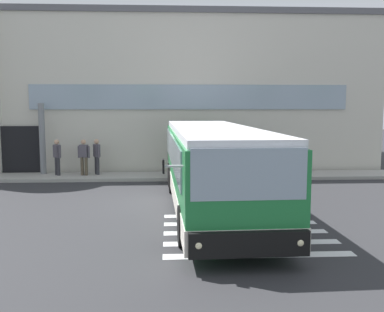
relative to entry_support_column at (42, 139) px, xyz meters
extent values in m
cube|color=#2B2B2D|center=(6.06, -5.40, -1.84)|extent=(80.00, 90.00, 0.02)
cube|color=silver|center=(8.06, -11.40, -1.82)|extent=(4.40, 0.36, 0.01)
cube|color=silver|center=(8.06, -10.50, -1.82)|extent=(4.40, 0.36, 0.01)
cube|color=silver|center=(8.06, -9.60, -1.82)|extent=(4.40, 0.36, 0.01)
cube|color=silver|center=(8.06, -8.70, -1.82)|extent=(4.40, 0.36, 0.01)
cube|color=silver|center=(8.06, -7.80, -1.82)|extent=(4.40, 0.36, 0.01)
cube|color=beige|center=(6.06, 6.60, 2.09)|extent=(21.52, 12.00, 7.83)
cube|color=#56565B|center=(6.06, 6.60, 6.15)|extent=(21.72, 12.20, 0.30)
cube|color=black|center=(-1.20, 0.55, -0.63)|extent=(1.80, 0.16, 2.40)
cube|color=#8C9EAD|center=(7.06, 0.56, 1.97)|extent=(15.52, 0.10, 1.20)
cube|color=#9E9B93|center=(6.06, -0.60, -1.75)|extent=(25.52, 2.00, 0.15)
cylinder|color=slate|center=(0.00, 0.00, 0.00)|extent=(0.28, 0.28, 3.35)
cube|color=#1E7238|center=(7.41, -6.67, -0.40)|extent=(2.94, 11.56, 2.15)
cube|color=silver|center=(7.41, -6.67, -1.20)|extent=(2.98, 11.61, 0.55)
cube|color=silver|center=(7.41, -6.67, 0.77)|extent=(2.83, 11.36, 0.20)
cube|color=#8C9EAD|center=(7.60, -12.36, 0.20)|extent=(2.35, 0.20, 1.05)
cube|color=#8C9EAD|center=(8.69, -6.33, 0.10)|extent=(0.39, 10.28, 0.95)
cube|color=#8C9EAD|center=(6.10, -6.42, 0.10)|extent=(0.39, 10.28, 0.95)
cube|color=black|center=(7.60, -12.36, 0.55)|extent=(2.15, 0.17, 0.28)
cube|color=black|center=(7.61, -12.49, -1.20)|extent=(2.46, 0.28, 0.52)
sphere|color=beige|center=(8.63, -12.50, -1.18)|extent=(0.18, 0.18, 0.18)
sphere|color=beige|center=(6.58, -12.56, -1.18)|extent=(0.18, 0.18, 0.18)
cylinder|color=#B7B7BF|center=(6.10, -12.21, 0.35)|extent=(0.40, 0.06, 0.05)
cube|color=black|center=(5.90, -12.22, 0.35)|extent=(0.05, 0.20, 0.28)
cylinder|color=black|center=(8.72, -10.57, -1.33)|extent=(0.33, 1.01, 1.00)
cylinder|color=black|center=(6.37, -10.65, -1.33)|extent=(0.33, 1.01, 1.00)
cylinder|color=black|center=(8.50, -4.09, -1.33)|extent=(0.33, 1.01, 1.00)
cylinder|color=black|center=(6.15, -4.17, -1.33)|extent=(0.33, 1.01, 1.00)
cylinder|color=black|center=(8.45, -2.79, -1.33)|extent=(0.33, 1.01, 1.00)
cylinder|color=black|center=(6.10, -2.87, -1.33)|extent=(0.33, 1.01, 1.00)
cylinder|color=#2D2D33|center=(0.87, -0.60, -1.25)|extent=(0.15, 0.15, 0.85)
cylinder|color=#2D2D33|center=(0.73, -0.44, -1.25)|extent=(0.15, 0.15, 0.85)
cube|color=#4C4751|center=(0.80, -0.52, -0.54)|extent=(0.42, 0.43, 0.58)
sphere|color=tan|center=(0.80, -0.52, -0.12)|extent=(0.23, 0.23, 0.23)
cylinder|color=#4C4751|center=(0.96, -0.71, -0.59)|extent=(0.09, 0.09, 0.55)
cylinder|color=#4C4751|center=(0.64, -0.33, -0.59)|extent=(0.09, 0.09, 0.55)
cylinder|color=#4C4233|center=(2.14, -0.60, -1.25)|extent=(0.15, 0.15, 0.85)
cylinder|color=#4C4233|center=(1.94, -0.55, -1.25)|extent=(0.15, 0.15, 0.85)
cube|color=#4C4751|center=(2.04, -0.58, -0.54)|extent=(0.42, 0.31, 0.58)
sphere|color=tan|center=(2.04, -0.58, -0.12)|extent=(0.23, 0.23, 0.23)
cylinder|color=#4C4751|center=(2.28, -0.64, -0.59)|extent=(0.09, 0.09, 0.55)
cylinder|color=#4C4751|center=(1.80, -0.52, -0.59)|extent=(0.09, 0.09, 0.55)
cube|color=black|center=(2.08, -0.41, -0.56)|extent=(0.33, 0.25, 0.44)
cylinder|color=#2D2D33|center=(2.66, -0.46, -1.25)|extent=(0.15, 0.15, 0.85)
cylinder|color=#2D2D33|center=(2.55, -0.29, -1.25)|extent=(0.15, 0.15, 0.85)
cube|color=#4C4751|center=(2.60, -0.38, -0.54)|extent=(0.38, 0.44, 0.58)
sphere|color=tan|center=(2.60, -0.38, -0.12)|extent=(0.23, 0.23, 0.23)
cylinder|color=#4C4751|center=(2.73, -0.59, -0.59)|extent=(0.09, 0.09, 0.55)
cylinder|color=#4C4751|center=(2.48, -0.16, -0.59)|extent=(0.09, 0.09, 0.55)
camera|label=1|loc=(6.03, -20.83, 1.56)|focal=40.61mm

